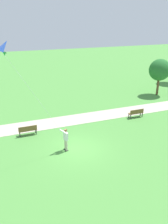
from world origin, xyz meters
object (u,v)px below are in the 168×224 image
park_bench_near_walkway (28,130)px  park_bench_far_walkway (136,113)px  person_kite_flyer (65,138)px  tree_lakeside_far (160,70)px  flying_kite (8,49)px

park_bench_near_walkway → park_bench_far_walkway: bearing=89.0°
person_kite_flyer → park_bench_far_walkway: 8.96m
park_bench_far_walkway → tree_lakeside_far: (-5.36, 6.79, 2.66)m
park_bench_far_walkway → park_bench_near_walkway: bearing=-91.0°
park_bench_near_walkway → person_kite_flyer: bearing=32.1°
flying_kite → park_bench_far_walkway: bearing=107.4°
park_bench_far_walkway → tree_lakeside_far: 9.05m
park_bench_near_walkway → park_bench_far_walkway: size_ratio=1.00×
park_bench_near_walkway → flying_kite: bearing=-16.3°
person_kite_flyer → flying_kite: size_ratio=0.30×
park_bench_far_walkway → tree_lakeside_far: size_ratio=0.33×
person_kite_flyer → park_bench_near_walkway: size_ratio=1.21×
park_bench_near_walkway → tree_lakeside_far: (-5.17, 17.29, 2.66)m
person_kite_flyer → park_bench_far_walkway: size_ratio=1.21×
flying_kite → park_bench_near_walkway: bearing=163.7°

